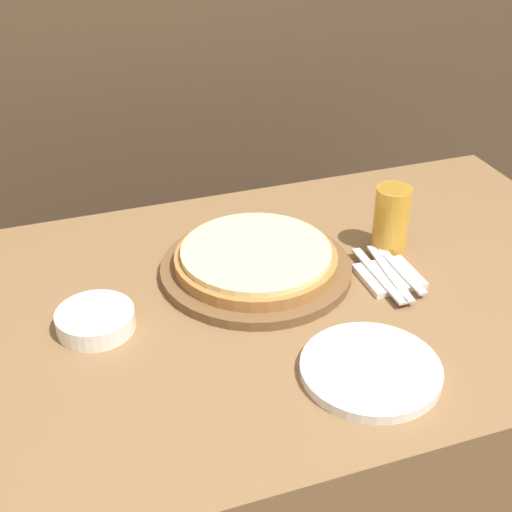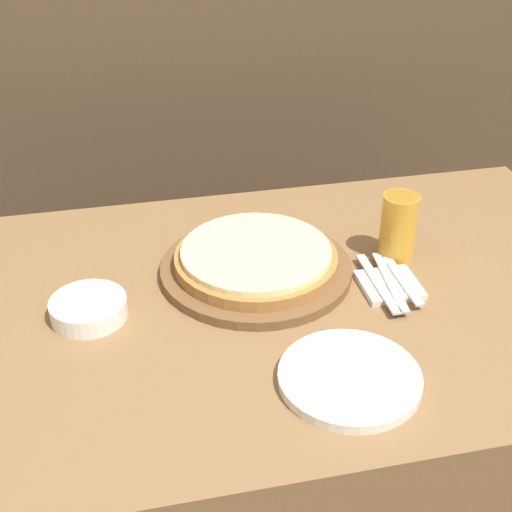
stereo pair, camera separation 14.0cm
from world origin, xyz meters
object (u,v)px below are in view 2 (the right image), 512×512
Objects in this scene: fork at (378,283)px; beer_glass at (398,225)px; side_bowl at (89,308)px; dinner_knife at (390,281)px; spoon at (402,280)px; dinner_plate at (349,378)px; pizza_on_board at (256,262)px.

beer_glass is at bearing 53.02° from fork.
beer_glass is 1.02× the size of side_bowl.
side_bowl is 0.54m from fork.
side_bowl reaches higher than fork.
beer_glass reaches higher than dinner_knife.
dinner_knife is at bearing 180.00° from spoon.
dinner_plate is at bearing -124.23° from dinner_knife.
dinner_knife is (-0.05, -0.10, -0.06)m from beer_glass.
pizza_on_board is at bearing 156.35° from dinner_knife.
side_bowl is at bearing 176.95° from dinner_knife.
dinner_plate is 1.35× the size of spoon.
dinner_plate is 0.30m from spoon.
spoon is (-0.03, -0.10, -0.06)m from beer_glass.
side_bowl reaches higher than spoon.
pizza_on_board is at bearing 179.14° from beer_glass.
beer_glass is at bearing 63.18° from dinner_knife.
fork is 1.18× the size of spoon.
pizza_on_board is 2.72× the size of side_bowl.
pizza_on_board is 0.24m from fork.
side_bowl is 0.69× the size of fork.
dinner_plate reaches higher than spoon.
pizza_on_board is at bearing 12.95° from side_bowl.
spoon is at bearing -21.64° from pizza_on_board.
dinner_plate is at bearing -122.14° from beer_glass.
beer_glass is 0.63m from side_bowl.
fork is 1.00× the size of dinner_knife.
spoon is (0.03, 0.00, 0.00)m from dinner_knife.
fork is 0.02m from dinner_knife.
pizza_on_board reaches higher than side_bowl.
beer_glass is at bearing -0.86° from pizza_on_board.
beer_glass reaches higher than spoon.
dinner_plate is (-0.21, -0.34, -0.07)m from beer_glass.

